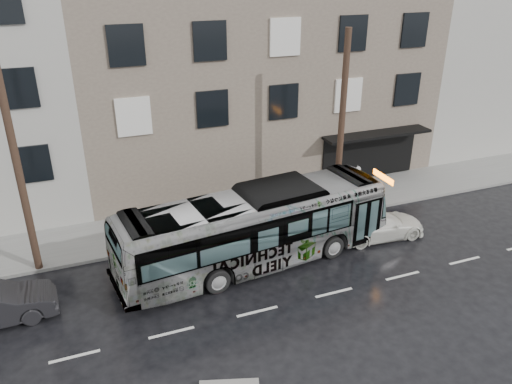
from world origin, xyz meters
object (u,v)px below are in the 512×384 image
(utility_pole_front, at_px, (341,127))
(utility_pole_rear, at_px, (18,167))
(bus, at_px, (255,228))
(white_sedan, at_px, (378,225))
(sign_post, at_px, (356,188))

(utility_pole_front, bearing_deg, utility_pole_rear, 180.00)
(bus, distance_m, white_sedan, 6.18)
(bus, bearing_deg, white_sedan, -97.08)
(utility_pole_front, bearing_deg, sign_post, 0.00)
(sign_post, bearing_deg, white_sedan, -97.88)
(sign_post, xyz_separation_m, white_sedan, (-0.37, -2.67, -0.71))
(utility_pole_front, distance_m, white_sedan, 4.87)
(utility_pole_front, distance_m, bus, 6.69)
(utility_pole_front, distance_m, sign_post, 3.48)
(white_sedan, bearing_deg, utility_pole_front, 19.24)
(utility_pole_rear, xyz_separation_m, white_sedan, (14.73, -2.67, -4.01))
(utility_pole_front, xyz_separation_m, utility_pole_rear, (-14.00, 0.00, 0.00))
(sign_post, bearing_deg, utility_pole_front, 180.00)
(sign_post, height_order, bus, bus)
(utility_pole_front, bearing_deg, bus, -153.82)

